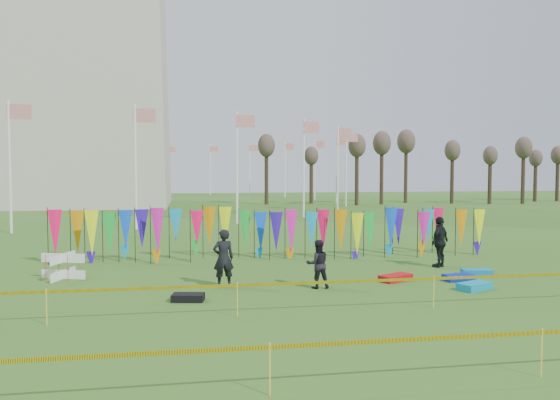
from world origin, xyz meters
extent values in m
plane|color=#2F5818|center=(0.00, 0.00, 0.00)|extent=(160.00, 160.00, 0.00)
cylinder|color=white|center=(14.00, 48.00, 4.00)|extent=(0.16, 0.16, 8.00)
plane|color=red|center=(14.60, 48.00, 7.30)|extent=(1.40, 0.00, 1.40)
cylinder|color=white|center=(13.05, 55.25, 4.00)|extent=(0.16, 0.16, 8.00)
plane|color=red|center=(13.65, 55.25, 7.30)|extent=(1.40, 0.00, 1.40)
cylinder|color=white|center=(10.25, 62.00, 4.00)|extent=(0.16, 0.16, 8.00)
plane|color=red|center=(10.85, 62.00, 7.30)|extent=(1.40, 0.00, 1.40)
cylinder|color=white|center=(5.80, 67.80, 4.00)|extent=(0.16, 0.16, 8.00)
plane|color=red|center=(6.40, 67.80, 7.30)|extent=(1.40, 0.00, 1.40)
cylinder|color=white|center=(0.00, 72.25, 4.00)|extent=(0.16, 0.16, 8.00)
plane|color=red|center=(0.60, 72.25, 7.30)|extent=(1.40, 0.00, 1.40)
cylinder|color=white|center=(-6.75, 75.05, 4.00)|extent=(0.16, 0.16, 8.00)
plane|color=red|center=(-6.15, 75.05, 7.30)|extent=(1.40, 0.00, 1.40)
cylinder|color=white|center=(-14.00, 76.00, 4.00)|extent=(0.16, 0.16, 8.00)
plane|color=red|center=(-13.40, 76.00, 7.30)|extent=(1.40, 0.00, 1.40)
cylinder|color=white|center=(-21.25, 75.05, 4.00)|extent=(0.16, 0.16, 8.00)
plane|color=red|center=(-20.65, 75.05, 7.30)|extent=(1.40, 0.00, 1.40)
cylinder|color=white|center=(-28.00, 72.25, 4.00)|extent=(0.16, 0.16, 8.00)
plane|color=red|center=(-27.40, 72.25, 7.30)|extent=(1.40, 0.00, 1.40)
cylinder|color=white|center=(-14.00, 20.00, 4.00)|extent=(0.16, 0.16, 8.00)
plane|color=red|center=(-13.40, 20.00, 7.30)|extent=(1.40, 0.00, 1.40)
cylinder|color=white|center=(-6.75, 20.95, 4.00)|extent=(0.16, 0.16, 8.00)
plane|color=red|center=(-6.15, 20.95, 7.30)|extent=(1.40, 0.00, 1.40)
cylinder|color=white|center=(0.00, 23.75, 4.00)|extent=(0.16, 0.16, 8.00)
plane|color=red|center=(0.60, 23.75, 7.30)|extent=(1.40, 0.00, 1.40)
cylinder|color=white|center=(5.80, 28.20, 4.00)|extent=(0.16, 0.16, 8.00)
plane|color=red|center=(6.40, 28.20, 7.30)|extent=(1.40, 0.00, 1.40)
cylinder|color=white|center=(10.25, 34.00, 4.00)|extent=(0.16, 0.16, 8.00)
plane|color=red|center=(10.85, 34.00, 7.30)|extent=(1.40, 0.00, 1.40)
cylinder|color=white|center=(13.05, 40.75, 4.00)|extent=(0.16, 0.16, 8.00)
plane|color=red|center=(13.65, 40.75, 7.30)|extent=(1.40, 0.00, 1.40)
cylinder|color=black|center=(-9.00, 7.89, 1.08)|extent=(0.03, 0.03, 2.16)
cone|color=#FE0E55|center=(-8.72, 7.89, 1.28)|extent=(0.64, 0.64, 1.60)
cylinder|color=black|center=(-8.31, 7.89, 1.08)|extent=(0.03, 0.03, 2.16)
cone|color=orange|center=(-8.03, 7.89, 1.28)|extent=(0.64, 0.64, 1.60)
cylinder|color=black|center=(-7.62, 7.89, 1.08)|extent=(0.03, 0.03, 2.16)
cone|color=#E6FF0D|center=(-7.34, 7.89, 1.28)|extent=(0.64, 0.64, 1.60)
cylinder|color=black|center=(-6.92, 7.89, 1.08)|extent=(0.03, 0.03, 2.16)
cone|color=green|center=(-6.64, 7.89, 1.28)|extent=(0.64, 0.64, 1.60)
cylinder|color=black|center=(-6.23, 7.89, 1.08)|extent=(0.03, 0.03, 2.16)
cone|color=blue|center=(-5.95, 7.89, 1.28)|extent=(0.64, 0.64, 1.60)
cylinder|color=black|center=(-5.54, 7.89, 1.08)|extent=(0.03, 0.03, 2.16)
cone|color=#2F13AC|center=(-5.26, 7.89, 1.28)|extent=(0.64, 0.64, 1.60)
cylinder|color=black|center=(-4.85, 7.89, 1.08)|extent=(0.03, 0.03, 2.16)
cone|color=#E619A6|center=(-4.57, 7.89, 1.28)|extent=(0.64, 0.64, 1.60)
cylinder|color=black|center=(-4.15, 7.89, 1.08)|extent=(0.03, 0.03, 2.16)
cone|color=#0D91C7|center=(-3.87, 7.89, 1.28)|extent=(0.64, 0.64, 1.60)
cylinder|color=black|center=(-3.46, 7.89, 1.08)|extent=(0.03, 0.03, 2.16)
cone|color=#FE0E55|center=(-3.18, 7.89, 1.28)|extent=(0.64, 0.64, 1.60)
cylinder|color=black|center=(-2.77, 7.89, 1.08)|extent=(0.03, 0.03, 2.16)
cone|color=orange|center=(-2.49, 7.89, 1.28)|extent=(0.64, 0.64, 1.60)
cylinder|color=black|center=(-2.08, 7.89, 1.08)|extent=(0.03, 0.03, 2.16)
cone|color=#E6FF0D|center=(-1.80, 7.89, 1.28)|extent=(0.64, 0.64, 1.60)
cylinder|color=black|center=(-1.38, 7.89, 1.08)|extent=(0.03, 0.03, 2.16)
cone|color=green|center=(-1.10, 7.89, 1.28)|extent=(0.64, 0.64, 1.60)
cylinder|color=black|center=(-0.69, 7.89, 1.08)|extent=(0.03, 0.03, 2.16)
cone|color=blue|center=(-0.41, 7.89, 1.28)|extent=(0.64, 0.64, 1.60)
cylinder|color=black|center=(0.00, 7.89, 1.08)|extent=(0.03, 0.03, 2.16)
cone|color=#2F13AC|center=(0.28, 7.89, 1.28)|extent=(0.64, 0.64, 1.60)
cylinder|color=black|center=(0.69, 7.89, 1.08)|extent=(0.03, 0.03, 2.16)
cone|color=#E619A6|center=(0.97, 7.89, 1.28)|extent=(0.64, 0.64, 1.60)
cylinder|color=black|center=(1.38, 7.89, 1.08)|extent=(0.03, 0.03, 2.16)
cone|color=#0D91C7|center=(1.66, 7.89, 1.28)|extent=(0.64, 0.64, 1.60)
cylinder|color=black|center=(2.08, 7.89, 1.08)|extent=(0.03, 0.03, 2.16)
cone|color=#FE0E55|center=(2.36, 7.89, 1.28)|extent=(0.64, 0.64, 1.60)
cylinder|color=black|center=(2.77, 7.89, 1.08)|extent=(0.03, 0.03, 2.16)
cone|color=orange|center=(3.05, 7.89, 1.28)|extent=(0.64, 0.64, 1.60)
cylinder|color=black|center=(3.46, 7.89, 1.08)|extent=(0.03, 0.03, 2.16)
cone|color=#E6FF0D|center=(3.74, 7.89, 1.28)|extent=(0.64, 0.64, 1.60)
cylinder|color=black|center=(4.15, 7.89, 1.08)|extent=(0.03, 0.03, 2.16)
cone|color=green|center=(4.43, 7.89, 1.28)|extent=(0.64, 0.64, 1.60)
cylinder|color=black|center=(4.85, 7.89, 1.08)|extent=(0.03, 0.03, 2.16)
cone|color=blue|center=(5.13, 7.89, 1.28)|extent=(0.64, 0.64, 1.60)
cylinder|color=black|center=(5.54, 7.89, 1.08)|extent=(0.03, 0.03, 2.16)
cone|color=#2F13AC|center=(5.82, 7.89, 1.28)|extent=(0.64, 0.64, 1.60)
cylinder|color=black|center=(6.23, 7.89, 1.08)|extent=(0.03, 0.03, 2.16)
cone|color=#E619A6|center=(6.51, 7.89, 1.28)|extent=(0.64, 0.64, 1.60)
cylinder|color=black|center=(6.92, 7.89, 1.08)|extent=(0.03, 0.03, 2.16)
cone|color=#0D91C7|center=(7.20, 7.89, 1.28)|extent=(0.64, 0.64, 1.60)
cylinder|color=black|center=(7.62, 7.89, 1.08)|extent=(0.03, 0.03, 2.16)
cone|color=#FE0E55|center=(7.90, 7.89, 1.28)|extent=(0.64, 0.64, 1.60)
cylinder|color=black|center=(8.31, 7.89, 1.08)|extent=(0.03, 0.03, 2.16)
cone|color=orange|center=(8.59, 7.89, 1.28)|extent=(0.64, 0.64, 1.60)
cylinder|color=black|center=(9.00, 7.89, 1.08)|extent=(0.03, 0.03, 2.16)
cone|color=#E6FF0D|center=(9.28, 7.89, 1.28)|extent=(0.64, 0.64, 1.60)
cube|color=yellow|center=(0.00, -1.26, 0.82)|extent=(26.00, 0.01, 0.08)
cylinder|color=yellow|center=(-7.00, -1.26, 0.45)|extent=(0.02, 0.02, 0.90)
cylinder|color=yellow|center=(-2.00, -1.26, 0.45)|extent=(0.02, 0.02, 0.90)
cylinder|color=yellow|center=(3.00, -1.26, 0.45)|extent=(0.02, 0.02, 0.90)
cube|color=yellow|center=(0.00, -6.25, 0.82)|extent=(26.00, 0.01, 0.08)
cylinder|color=yellow|center=(-2.00, -6.25, 0.45)|extent=(0.02, 0.02, 0.90)
cylinder|color=yellow|center=(3.00, -6.25, 0.45)|extent=(0.02, 0.02, 0.90)
cylinder|color=#3B2A1D|center=(6.00, 44.00, 3.20)|extent=(0.44, 0.44, 6.40)
ellipsoid|color=brown|center=(6.00, 44.00, 6.56)|extent=(1.92, 1.92, 2.56)
cylinder|color=#3B2A1D|center=(10.00, 44.00, 3.20)|extent=(0.44, 0.44, 6.40)
ellipsoid|color=brown|center=(10.00, 44.00, 6.56)|extent=(1.92, 1.92, 2.56)
cylinder|color=#3B2A1D|center=(14.00, 44.00, 3.20)|extent=(0.44, 0.44, 6.40)
ellipsoid|color=brown|center=(14.00, 44.00, 6.56)|extent=(1.92, 1.92, 2.56)
cylinder|color=#3B2A1D|center=(18.00, 44.00, 3.20)|extent=(0.44, 0.44, 6.40)
ellipsoid|color=brown|center=(18.00, 44.00, 6.56)|extent=(1.92, 1.92, 2.56)
cylinder|color=#3B2A1D|center=(22.00, 44.00, 3.20)|extent=(0.44, 0.44, 6.40)
ellipsoid|color=brown|center=(22.00, 44.00, 6.56)|extent=(1.92, 1.92, 2.56)
cylinder|color=#3B2A1D|center=(26.00, 44.00, 3.20)|extent=(0.44, 0.44, 6.40)
ellipsoid|color=brown|center=(26.00, 44.00, 6.56)|extent=(1.92, 1.92, 2.56)
cylinder|color=#3B2A1D|center=(30.00, 44.00, 3.20)|extent=(0.44, 0.44, 6.40)
ellipsoid|color=brown|center=(30.00, 44.00, 6.56)|extent=(1.92, 1.92, 2.56)
cylinder|color=#3B2A1D|center=(34.00, 44.00, 3.20)|extent=(0.44, 0.44, 6.40)
ellipsoid|color=brown|center=(34.00, 44.00, 6.56)|extent=(1.92, 1.92, 2.56)
cylinder|color=#3B2A1D|center=(38.00, 44.00, 3.20)|extent=(0.44, 0.44, 6.40)
ellipsoid|color=brown|center=(38.00, 44.00, 6.56)|extent=(1.92, 1.92, 2.56)
cylinder|color=red|center=(-8.10, 4.22, 0.46)|extent=(0.02, 0.02, 0.92)
cylinder|color=red|center=(-7.30, 4.22, 0.46)|extent=(0.02, 0.02, 0.92)
cylinder|color=red|center=(-8.10, 5.02, 0.46)|extent=(0.02, 0.02, 0.92)
cylinder|color=red|center=(-7.30, 5.02, 0.46)|extent=(0.02, 0.02, 0.92)
imported|color=black|center=(-2.31, 2.45, 0.94)|extent=(0.75, 0.60, 1.88)
imported|color=black|center=(0.64, 1.78, 0.78)|extent=(0.76, 0.48, 1.55)
imported|color=black|center=(6.23, 4.73, 0.99)|extent=(1.32, 1.23, 1.98)
cube|color=#0C8FBD|center=(5.47, 0.73, 0.11)|extent=(1.27, 1.00, 0.23)
cube|color=#0A21AB|center=(5.67, 2.15, 0.11)|extent=(1.07, 0.65, 0.21)
cube|color=red|center=(3.53, 2.46, 0.11)|extent=(1.30, 1.04, 0.22)
cube|color=black|center=(-3.44, 0.70, 0.10)|extent=(0.99, 0.68, 0.21)
cube|color=#0E7AC6|center=(6.83, 3.02, 0.10)|extent=(1.12, 0.70, 0.20)
camera|label=1|loc=(-3.39, -15.03, 3.73)|focal=35.00mm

